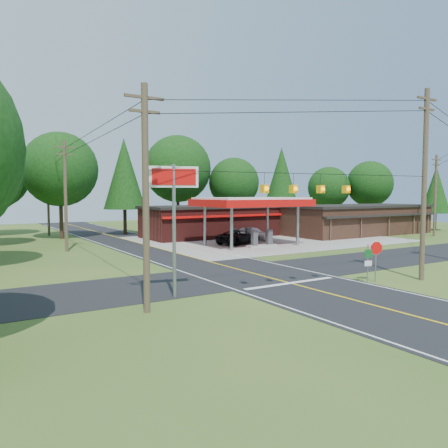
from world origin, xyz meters
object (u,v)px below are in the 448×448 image
gas_canopy (251,203)px  octagonal_stop_sign (376,251)px  big_stop_sign (174,199)px  sedan_car (252,233)px  suv_car (239,237)px

gas_canopy → octagonal_stop_sign: gas_canopy is taller
big_stop_sign → octagonal_stop_sign: 12.52m
gas_canopy → sedan_car: (3.00, 4.00, -3.50)m
suv_car → sedan_car: (3.50, 2.50, 0.04)m
suv_car → big_stop_sign: big_stop_sign is taller
octagonal_stop_sign → sedan_car: bearing=72.0°
sedan_car → octagonal_stop_sign: 24.23m
gas_canopy → big_stop_sign: big_stop_sign is taller
gas_canopy → big_stop_sign: bearing=-135.2°
suv_car → octagonal_stop_sign: size_ratio=2.11×
sedan_car → big_stop_sign: (-19.29, -20.21, 4.22)m
suv_car → big_stop_sign: bearing=119.5°
suv_car → big_stop_sign: (-15.79, -17.71, 4.26)m
octagonal_stop_sign → big_stop_sign: bearing=166.6°
gas_canopy → big_stop_sign: (-16.29, -16.21, 0.72)m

